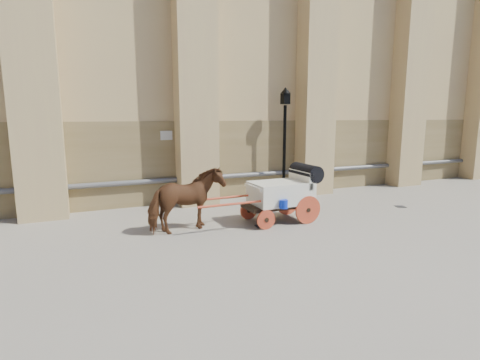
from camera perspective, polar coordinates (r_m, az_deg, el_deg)
name	(u,v)px	position (r m, az deg, el deg)	size (l,w,h in m)	color
ground	(267,227)	(10.97, 4.13, -7.15)	(90.00, 90.00, 0.00)	slate
horse	(186,200)	(10.42, -8.16, -3.10)	(0.95, 2.09, 1.77)	brown
carriage	(284,191)	(11.45, 6.79, -1.69)	(3.94, 1.41, 1.72)	black
street_lamp	(285,140)	(14.59, 6.80, 6.10)	(0.40, 0.40, 4.25)	black
drain_grate_near	(261,226)	(11.00, 3.23, -7.05)	(0.32, 0.32, 0.01)	black
drain_grate_far	(400,207)	(14.47, 23.24, -3.74)	(0.32, 0.32, 0.01)	black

